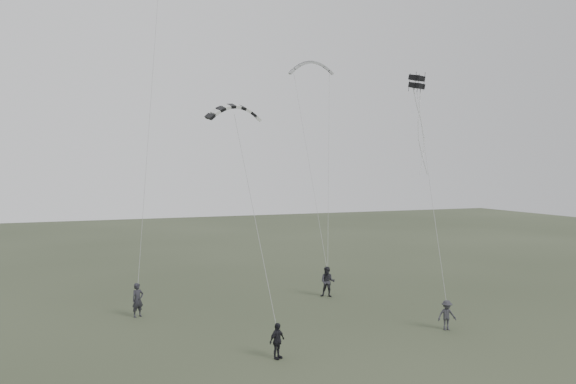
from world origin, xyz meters
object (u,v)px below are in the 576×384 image
object	(u,v)px
kite_pale_large	(312,62)
flyer_left	(138,300)
flyer_right	(328,282)
flyer_far	(447,315)
kite_striped	(234,106)
kite_box	(417,82)
flyer_center	(277,341)

from	to	relation	value
kite_pale_large	flyer_left	bearing A→B (deg)	-134.12
flyer_right	flyer_far	size ratio (longest dim) A/B	1.28
flyer_left	flyer_far	world-z (taller)	flyer_left
kite_striped	kite_box	bearing A→B (deg)	0.04
flyer_left	kite_box	world-z (taller)	kite_box
flyer_center	kite_pale_large	size ratio (longest dim) A/B	0.45
flyer_far	flyer_right	bearing A→B (deg)	116.25
flyer_right	flyer_center	size ratio (longest dim) A/B	1.24
flyer_center	kite_pale_large	world-z (taller)	kite_pale_large
flyer_right	kite_box	xyz separation A→B (m)	(3.32, -4.92, 12.36)
flyer_right	flyer_center	bearing A→B (deg)	-93.02
flyer_left	flyer_right	size ratio (longest dim) A/B	0.97
kite_pale_large	flyer_far	bearing A→B (deg)	-73.65
flyer_right	kite_pale_large	bearing A→B (deg)	106.54
flyer_far	kite_pale_large	xyz separation A→B (m)	(-0.21, 16.81, 15.84)
kite_striped	flyer_right	bearing A→B (deg)	32.49
flyer_left	flyer_right	xyz separation A→B (m)	(12.04, 0.55, 0.03)
flyer_left	kite_box	size ratio (longest dim) A/B	2.58
flyer_center	kite_pale_large	xyz separation A→B (m)	(9.46, 17.71, 15.82)
flyer_far	kite_pale_large	distance (m)	23.09
flyer_right	flyer_left	bearing A→B (deg)	-144.51
kite_box	flyer_far	bearing A→B (deg)	-127.18
kite_striped	kite_box	world-z (taller)	kite_box
flyer_far	kite_box	size ratio (longest dim) A/B	2.08
flyer_left	flyer_right	distance (m)	12.05
flyer_center	flyer_left	bearing A→B (deg)	87.76
kite_striped	kite_pale_large	bearing A→B (deg)	50.75
kite_pale_large	kite_box	xyz separation A→B (m)	(1.03, -12.73, -3.27)
flyer_left	flyer_center	world-z (taller)	flyer_left
kite_striped	flyer_left	bearing A→B (deg)	130.55
flyer_center	flyer_far	world-z (taller)	flyer_center
flyer_center	flyer_far	distance (m)	9.71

